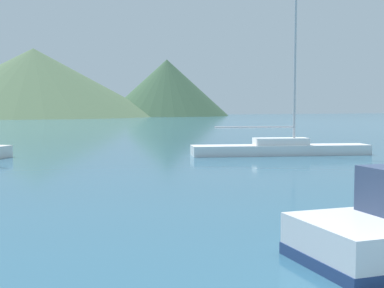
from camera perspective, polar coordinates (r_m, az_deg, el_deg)
name	(u,v)px	position (r m, az deg, el deg)	size (l,w,h in m)	color
sailboat_inner	(281,147)	(27.14, 9.47, -0.29)	(9.07, 3.37, 10.42)	white
hill_central	(34,82)	(118.02, -16.51, 6.32)	(52.86, 52.86, 14.25)	#4C6647
hill_east	(167,88)	(118.96, -2.70, 6.03)	(27.34, 27.34, 12.41)	#38563D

